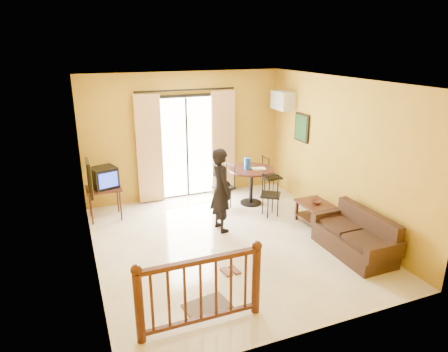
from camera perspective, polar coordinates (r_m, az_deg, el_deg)
name	(u,v)px	position (r m, az deg, el deg)	size (l,w,h in m)	color
ground	(228,242)	(7.19, 0.64, -9.46)	(5.00, 5.00, 0.00)	beige
room_shell	(229,150)	(6.56, 0.70, 3.78)	(5.00, 5.00, 5.00)	white
balcony_door	(187,146)	(8.92, -5.31, 4.26)	(2.25, 0.14, 2.46)	black
tv_table	(104,191)	(8.25, -16.79, -2.09)	(0.66, 0.55, 0.66)	black
television	(104,177)	(8.15, -16.75, -0.20)	(0.56, 0.53, 0.41)	black
picture_left	(90,178)	(5.96, -18.65, -0.32)	(0.05, 0.42, 0.52)	black
dining_table	(251,176)	(8.63, 3.93, 0.02)	(0.97, 0.97, 0.80)	black
water_jug	(247,164)	(8.49, 3.34, 1.78)	(0.14, 0.14, 0.25)	blue
serving_tray	(259,169)	(8.55, 5.01, 1.04)	(0.28, 0.18, 0.02)	beige
dining_chairs	(255,205)	(8.74, 4.44, -4.22)	(1.71, 1.47, 0.95)	black
air_conditioner	(282,100)	(9.11, 8.35, 10.63)	(0.31, 0.60, 0.40)	silver
botanical_print	(302,128)	(8.71, 11.04, 6.79)	(0.05, 0.50, 0.60)	black
coffee_table	(319,213)	(7.85, 13.42, -5.12)	(0.55, 0.98, 0.44)	black
bowl	(316,202)	(7.88, 12.99, -3.62)	(0.19, 0.19, 0.06)	#5A2D1E
sofa	(356,238)	(7.10, 18.35, -8.41)	(0.71, 1.52, 0.73)	#321D13
standing_person	(221,190)	(7.35, -0.46, -2.01)	(0.58, 0.38, 1.59)	black
stair_balustrade	(201,287)	(5.03, -3.36, -15.53)	(1.63, 0.13, 1.04)	#471E0F
doormat	(207,306)	(5.65, -2.47, -18.05)	(0.60, 0.40, 0.02)	#574C46
sandals	(230,271)	(6.35, 0.93, -13.40)	(0.27, 0.26, 0.03)	#5A2D1E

